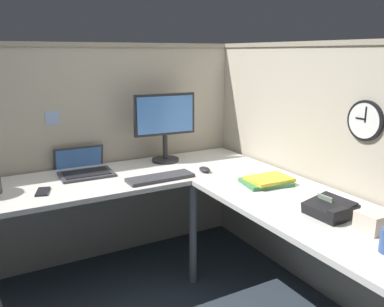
% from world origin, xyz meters
% --- Properties ---
extents(ground_plane, '(6.80, 6.80, 0.00)m').
position_xyz_m(ground_plane, '(0.00, 0.00, 0.00)').
color(ground_plane, '#2D3842').
extents(cubicle_wall_back, '(2.57, 0.12, 1.58)m').
position_xyz_m(cubicle_wall_back, '(-0.36, 0.87, 0.79)').
color(cubicle_wall_back, '#B7AD99').
rests_on(cubicle_wall_back, ground).
extents(cubicle_wall_right, '(0.12, 2.37, 1.58)m').
position_xyz_m(cubicle_wall_right, '(0.87, -0.27, 0.79)').
color(cubicle_wall_right, '#B7AD99').
rests_on(cubicle_wall_right, ground).
extents(desk, '(2.35, 2.15, 0.73)m').
position_xyz_m(desk, '(-0.15, -0.05, 0.63)').
color(desk, silver).
rests_on(desk, ground).
extents(monitor, '(0.46, 0.20, 0.50)m').
position_xyz_m(monitor, '(0.19, 0.64, 1.02)').
color(monitor, '#232326').
rests_on(monitor, desk).
extents(laptop, '(0.35, 0.39, 0.22)m').
position_xyz_m(laptop, '(-0.41, 0.67, 0.75)').
color(laptop, '#38383D').
rests_on(laptop, desk).
extents(keyboard, '(0.43, 0.15, 0.02)m').
position_xyz_m(keyboard, '(-0.02, 0.26, 0.74)').
color(keyboard, '#38383D').
rests_on(keyboard, desk).
extents(computer_mouse, '(0.06, 0.10, 0.03)m').
position_xyz_m(computer_mouse, '(0.31, 0.26, 0.75)').
color(computer_mouse, '#232326').
rests_on(computer_mouse, desk).
extents(cell_phone, '(0.11, 0.16, 0.01)m').
position_xyz_m(cell_phone, '(-0.72, 0.36, 0.73)').
color(cell_phone, black).
rests_on(cell_phone, desk).
extents(office_phone, '(0.19, 0.21, 0.11)m').
position_xyz_m(office_phone, '(0.46, -0.68, 0.77)').
color(office_phone, black).
rests_on(office_phone, desk).
extents(book_stack, '(0.31, 0.26, 0.04)m').
position_xyz_m(book_stack, '(0.51, -0.14, 0.75)').
color(book_stack, '#3F7F4C').
rests_on(book_stack, desk).
extents(tissue_box, '(0.12, 0.12, 0.09)m').
position_xyz_m(tissue_box, '(0.50, -0.89, 0.78)').
color(tissue_box, beige).
rests_on(tissue_box, desk).
extents(wall_clock, '(0.04, 0.22, 0.22)m').
position_xyz_m(wall_clock, '(0.82, -0.56, 1.16)').
color(wall_clock, black).
extents(pinned_note_middle, '(0.09, 0.00, 0.09)m').
position_xyz_m(pinned_note_middle, '(-0.55, 0.82, 1.09)').
color(pinned_note_middle, '#99B7E5').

